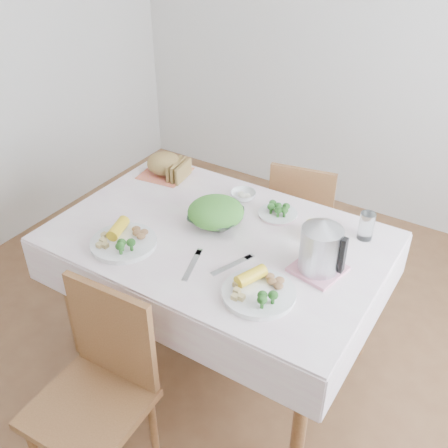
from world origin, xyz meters
The scene contains 19 objects.
floor centered at (0.00, 0.00, 0.00)m, with size 3.60×3.60×0.00m, color brown.
back_wall centered at (0.00, 1.80, 1.35)m, with size 3.60×3.60×0.00m, color silver.
dining_table centered at (0.00, 0.00, 0.38)m, with size 1.40×0.90×0.75m, color brown.
tablecloth centered at (0.00, 0.00, 0.76)m, with size 1.50×1.00×0.01m, color white.
chair_near centered at (-0.04, -0.86, 0.47)m, with size 0.41×0.41×0.91m, color brown.
chair_far centered at (0.08, 0.83, 0.47)m, with size 0.38×0.38×0.84m, color brown.
salad_bowl centered at (-0.06, 0.08, 0.79)m, with size 0.25×0.25×0.06m, color white.
dinner_plate_left centered at (-0.32, -0.29, 0.77)m, with size 0.30×0.30×0.02m, color white.
dinner_plate_right centered at (0.36, -0.26, 0.77)m, with size 0.30×0.30×0.02m, color white.
broccoli_plate centered at (0.16, 0.30, 0.77)m, with size 0.19×0.19×0.02m, color beige.
napkin centered at (-0.57, 0.34, 0.76)m, with size 0.24×0.24×0.00m, color #E37151.
bread_loaf centered at (-0.57, 0.34, 0.82)m, with size 0.20×0.18×0.12m, color olive.
fruit_bowl centered at (-0.07, 0.34, 0.78)m, with size 0.13×0.13×0.04m, color white.
yellow_mug centered at (0.38, 0.22, 0.80)m, with size 0.10×0.10×0.08m, color yellow.
glass_tumbler centered at (0.58, 0.34, 0.83)m, with size 0.07×0.07×0.13m, color white.
pink_tray centered at (0.49, 0.01, 0.77)m, with size 0.20×0.20×0.02m, color pink.
electric_kettle centered at (0.49, 0.01, 0.88)m, with size 0.17×0.17×0.24m, color #B2B5BA.
fork_left centered at (0.03, -0.25, 0.76)m, with size 0.02×0.21×0.00m, color silver.
fork_right centered at (0.17, -0.16, 0.76)m, with size 0.02×0.21×0.00m, color silver.
Camera 1 is at (1.07, -1.65, 2.16)m, focal length 42.00 mm.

